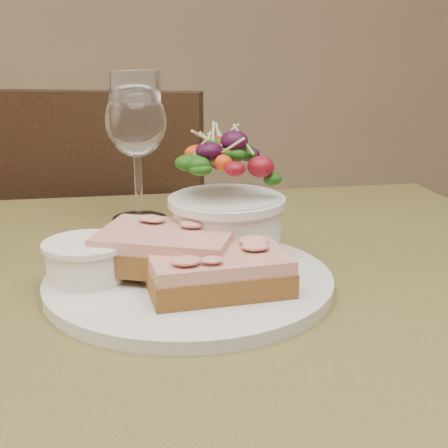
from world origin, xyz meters
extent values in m
cube|color=#473B1E|center=(0.00, 0.00, 0.73)|extent=(0.80, 0.80, 0.04)
cylinder|color=black|center=(0.34, 0.34, 0.35)|extent=(0.05, 0.05, 0.71)
cube|color=black|center=(-0.10, 0.66, 0.45)|extent=(0.52, 0.52, 0.04)
cube|color=black|center=(-0.15, 0.47, 0.68)|extent=(0.41, 0.16, 0.45)
cube|color=black|center=(-0.10, 0.66, 0.23)|extent=(0.45, 0.45, 0.45)
cylinder|color=silver|center=(-0.02, 0.02, 0.76)|extent=(0.27, 0.27, 0.01)
cube|color=#452712|center=(0.00, -0.01, 0.77)|extent=(0.13, 0.10, 0.02)
cube|color=beige|center=(0.00, -0.01, 0.79)|extent=(0.13, 0.10, 0.01)
cube|color=#452712|center=(-0.04, 0.04, 0.78)|extent=(0.15, 0.13, 0.02)
cube|color=beige|center=(-0.04, 0.04, 0.80)|extent=(0.15, 0.13, 0.01)
cylinder|color=silver|center=(-0.11, 0.03, 0.78)|extent=(0.07, 0.07, 0.04)
cylinder|color=brown|center=(-0.11, 0.03, 0.80)|extent=(0.07, 0.07, 0.01)
cylinder|color=silver|center=(0.03, 0.08, 0.79)|extent=(0.11, 0.11, 0.06)
ellipsoid|color=black|center=(0.03, 0.08, 0.85)|extent=(0.10, 0.10, 0.06)
ellipsoid|color=black|center=(-0.07, 0.11, 0.77)|extent=(0.04, 0.04, 0.01)
sphere|color=maroon|center=(-0.09, 0.10, 0.77)|extent=(0.02, 0.02, 0.02)
cylinder|color=white|center=(-0.05, 0.26, 0.75)|extent=(0.07, 0.07, 0.00)
cylinder|color=white|center=(-0.05, 0.26, 0.80)|extent=(0.01, 0.01, 0.09)
ellipsoid|color=white|center=(-0.05, 0.26, 0.88)|extent=(0.08, 0.08, 0.09)
camera|label=1|loc=(-0.08, -0.52, 0.98)|focal=50.00mm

